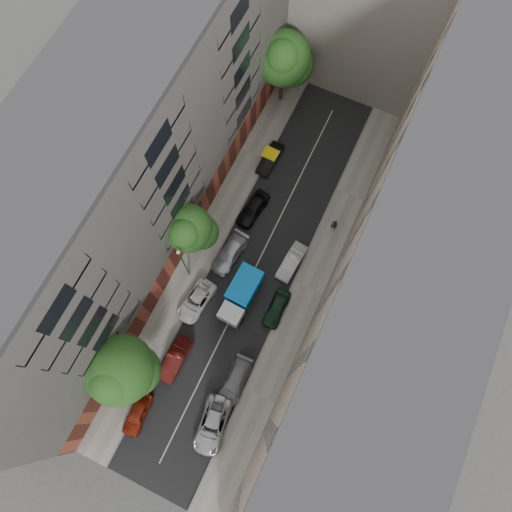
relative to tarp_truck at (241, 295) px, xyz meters
The scene contains 22 objects.
ground 3.89m from the tarp_truck, 91.10° to the left, with size 120.00×120.00×0.00m, color #4C4C49.
road_surface 3.89m from the tarp_truck, 91.10° to the left, with size 8.00×44.00×0.02m, color black.
sidewalk_left 6.78m from the tarp_truck, 146.98° to the left, with size 3.00×44.00×0.15m, color gray.
sidewalk_right 6.66m from the tarp_truck, 33.68° to the left, with size 3.00×44.00×0.15m, color gray.
building_left 14.47m from the tarp_truck, 161.89° to the left, with size 8.00×44.00×20.00m, color #504D4B.
building_right 14.36m from the tarp_truck, 18.32° to the left, with size 8.00×44.00×20.00m, color tan.
tarp_truck is the anchor object (origin of this frame).
car_left_0 13.89m from the tarp_truck, 105.34° to the right, with size 1.59×3.95×1.34m, color maroon.
car_left_1 8.32m from the tarp_truck, 110.24° to the right, with size 1.55×4.44×1.46m, color #4B110F.
car_left_2 4.34m from the tarp_truck, 149.28° to the right, with size 2.12×4.59×1.28m, color silver.
car_left_3 4.52m from the tarp_truck, 130.00° to the left, with size 1.94×4.77×1.38m, color #B7B8BD.
car_left_4 9.15m from the tarp_truck, 108.33° to the left, with size 1.76×4.38×1.49m, color black.
car_left_5 15.09m from the tarp_truck, 104.09° to the left, with size 1.42×4.08×1.34m, color black.
car_right_0 11.72m from the tarp_truck, 76.51° to the right, with size 2.37×5.15×1.43m, color #BBBABF.
car_right_1 7.78m from the tarp_truck, 67.97° to the right, with size 1.88×4.62×1.34m, color slate.
car_right_2 3.63m from the tarp_truck, ahead, with size 1.60×3.98×1.36m, color black.
car_right_3 6.04m from the tarp_truck, 60.50° to the left, with size 1.45×4.15×1.37m, color silver.
tree_near 12.55m from the tarp_truck, 117.34° to the right, with size 5.94×5.75×8.24m.
tree_mid 7.79m from the tarp_truck, 157.76° to the left, with size 4.78×4.41×7.92m.
tree_far 23.43m from the tarp_truck, 104.69° to the left, with size 5.67×5.45×9.10m.
lamp_post 6.35m from the tarp_truck, behind, with size 0.36×0.36×6.94m.
pedestrian 11.66m from the tarp_truck, 63.28° to the left, with size 0.65×0.42×1.77m, color black.
Camera 1 is at (5.46, -11.74, 43.04)m, focal length 32.00 mm.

